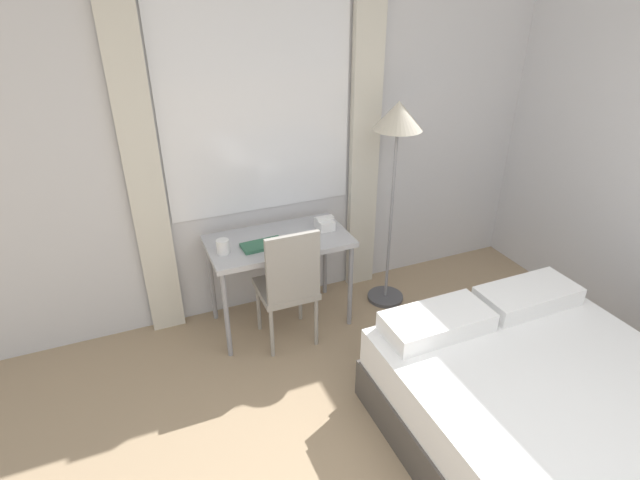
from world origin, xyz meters
name	(u,v)px	position (x,y,z in m)	size (l,w,h in m)	color
wall_back_with_window	(278,142)	(-0.02, 2.69, 1.35)	(5.44, 0.13, 2.70)	silver
desk	(279,247)	(-0.16, 2.32, 0.67)	(1.04, 0.57, 0.74)	#B2B2B7
desk_chair	(289,283)	(-0.19, 2.05, 0.53)	(0.40, 0.40, 0.96)	gray
bed	(574,439)	(0.81, 0.39, 0.27)	(1.58, 2.05, 0.65)	#4C4742
standing_lamp	(397,138)	(0.76, 2.27, 1.41)	(0.36, 0.36, 1.67)	#4C4C51
telephone	(325,223)	(0.22, 2.35, 0.78)	(0.13, 0.15, 0.10)	white
book	(263,245)	(-0.30, 2.26, 0.75)	(0.30, 0.17, 0.02)	#33664C
mug	(223,247)	(-0.58, 2.27, 0.79)	(0.09, 0.09, 0.10)	white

